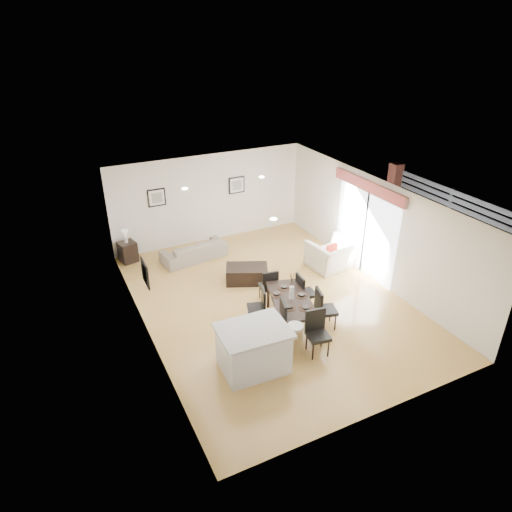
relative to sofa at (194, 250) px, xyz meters
name	(u,v)px	position (x,y,z in m)	size (l,w,h in m)	color
ground	(270,301)	(0.93, -2.96, -0.27)	(8.00, 8.00, 0.00)	tan
wall_back	(209,198)	(0.93, 1.04, 1.08)	(6.00, 0.04, 2.70)	white
wall_front	(386,353)	(0.93, -6.96, 1.08)	(6.00, 0.04, 2.70)	white
wall_left	(143,282)	(-2.07, -2.96, 1.08)	(0.04, 8.00, 2.70)	white
wall_right	(374,229)	(3.93, -2.96, 1.08)	(0.04, 8.00, 2.70)	white
ceiling	(272,198)	(0.93, -2.96, 2.43)	(6.00, 8.00, 0.02)	white
sofa	(194,250)	(0.00, 0.00, 0.00)	(1.88, 0.73, 0.55)	gray
armchair	(332,255)	(3.27, -2.17, 0.12)	(1.20, 1.05, 0.78)	beige
courtyard_plant_a	(462,253)	(6.73, -3.56, 0.02)	(0.53, 0.46, 0.59)	#3B5F28
courtyard_plant_b	(401,223)	(6.58, -1.22, 0.06)	(0.37, 0.37, 0.66)	#3B5F28
dining_table	(291,301)	(0.89, -4.00, 0.35)	(1.26, 1.83, 0.69)	black
dining_chair_wnear	(278,320)	(0.31, -4.44, 0.30)	(0.58, 0.58, 1.03)	black
dining_chair_wfar	(259,304)	(0.30, -3.60, 0.21)	(0.49, 0.49, 0.87)	black
dining_chair_enear	(323,307)	(1.47, -4.39, 0.27)	(0.54, 0.54, 0.97)	black
dining_chair_efar	(304,290)	(1.48, -3.57, 0.24)	(0.44, 0.44, 0.91)	black
dining_chair_head	(317,329)	(0.91, -5.02, 0.26)	(0.50, 0.50, 0.97)	black
dining_chair_foot	(269,285)	(0.88, -2.96, 0.22)	(0.45, 0.45, 0.89)	black
vase	(292,289)	(0.89, -4.00, 0.66)	(0.78, 1.23, 0.65)	white
coffee_table	(247,274)	(0.83, -1.82, -0.06)	(1.08, 0.65, 0.43)	black
side_table	(128,252)	(-1.73, 0.69, 0.02)	(0.44, 0.44, 0.59)	black
table_lamp	(125,235)	(-1.73, 0.69, 0.56)	(0.20, 0.20, 0.37)	white
cushion	(332,250)	(3.16, -2.28, 0.34)	(0.33, 0.10, 0.33)	#A22515
kitchen_island	(253,349)	(-0.49, -4.93, 0.20)	(1.40, 1.10, 0.94)	silver
bar_stool	(295,330)	(0.44, -4.93, 0.35)	(0.33, 0.33, 0.73)	silver
framed_print_back_left	(157,198)	(-0.67, 1.01, 1.38)	(0.52, 0.04, 0.52)	black
framed_print_back_right	(237,185)	(1.83, 1.01, 1.38)	(0.52, 0.04, 0.52)	black
framed_print_left_wall	(145,273)	(-2.04, -3.16, 1.38)	(0.04, 0.52, 0.52)	black
sliding_door	(366,214)	(3.88, -2.66, 1.39)	(0.12, 2.70, 2.57)	white
courtyard	(436,213)	(7.09, -2.09, 0.65)	(6.00, 6.00, 2.00)	gray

